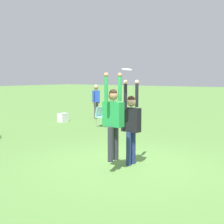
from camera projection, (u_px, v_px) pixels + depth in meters
name	position (u px, v px, depth m)	size (l,w,h in m)	color
ground_plane	(125.00, 165.00, 7.55)	(120.00, 120.00, 0.00)	#56843D
person_jumping	(113.00, 115.00, 6.87)	(0.61, 0.46, 1.96)	#2D2D38
person_defending	(131.00, 120.00, 7.47)	(0.61, 0.46, 2.05)	navy
frisbee	(127.00, 69.00, 6.85)	(0.23, 0.23, 0.05)	white
camping_chair_1	(101.00, 115.00, 13.36)	(0.58, 0.62, 0.85)	gray
person_spectator_near	(96.00, 98.00, 15.90)	(0.53, 0.41, 1.74)	#4C4C51
cooler_box	(63.00, 118.00, 14.78)	(0.44, 0.34, 0.41)	white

